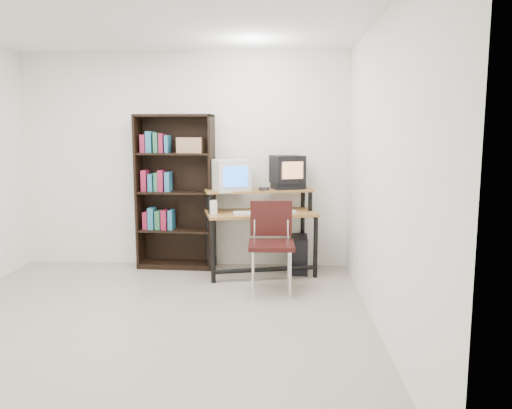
{
  "coord_description": "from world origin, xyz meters",
  "views": [
    {
      "loc": [
        1.18,
        -4.09,
        1.64
      ],
      "look_at": [
        0.92,
        1.1,
        0.89
      ],
      "focal_mm": 35.0,
      "sensor_mm": 36.0,
      "label": 1
    }
  ],
  "objects_px": {
    "computer_desk": "(260,215)",
    "crt_monitor": "(230,175)",
    "school_chair": "(271,236)",
    "crt_tv": "(287,169)",
    "pc_tower": "(299,254)",
    "bookshelf": "(176,190)"
  },
  "relations": [
    {
      "from": "crt_monitor",
      "to": "school_chair",
      "type": "distance_m",
      "value": 1.0
    },
    {
      "from": "computer_desk",
      "to": "pc_tower",
      "type": "relative_size",
      "value": 3.01
    },
    {
      "from": "pc_tower",
      "to": "school_chair",
      "type": "relative_size",
      "value": 0.48
    },
    {
      "from": "crt_tv",
      "to": "pc_tower",
      "type": "relative_size",
      "value": 0.98
    },
    {
      "from": "crt_monitor",
      "to": "bookshelf",
      "type": "height_order",
      "value": "bookshelf"
    },
    {
      "from": "computer_desk",
      "to": "crt_monitor",
      "type": "xyz_separation_m",
      "value": [
        -0.35,
        0.03,
        0.46
      ]
    },
    {
      "from": "crt_tv",
      "to": "pc_tower",
      "type": "height_order",
      "value": "crt_tv"
    },
    {
      "from": "bookshelf",
      "to": "crt_tv",
      "type": "bearing_deg",
      "value": 1.2
    },
    {
      "from": "crt_monitor",
      "to": "crt_tv",
      "type": "relative_size",
      "value": 1.15
    },
    {
      "from": "computer_desk",
      "to": "crt_tv",
      "type": "height_order",
      "value": "crt_tv"
    },
    {
      "from": "crt_tv",
      "to": "pc_tower",
      "type": "bearing_deg",
      "value": -55.11
    },
    {
      "from": "computer_desk",
      "to": "crt_tv",
      "type": "bearing_deg",
      "value": 18.84
    },
    {
      "from": "crt_tv",
      "to": "pc_tower",
      "type": "xyz_separation_m",
      "value": [
        0.15,
        -0.1,
        -1.0
      ]
    },
    {
      "from": "school_chair",
      "to": "bookshelf",
      "type": "xyz_separation_m",
      "value": [
        -1.18,
        0.86,
        0.37
      ]
    },
    {
      "from": "crt_tv",
      "to": "bookshelf",
      "type": "bearing_deg",
      "value": 157.95
    },
    {
      "from": "school_chair",
      "to": "computer_desk",
      "type": "bearing_deg",
      "value": 100.63
    },
    {
      "from": "computer_desk",
      "to": "school_chair",
      "type": "relative_size",
      "value": 1.46
    },
    {
      "from": "crt_tv",
      "to": "pc_tower",
      "type": "distance_m",
      "value": 1.02
    },
    {
      "from": "crt_monitor",
      "to": "pc_tower",
      "type": "relative_size",
      "value": 1.12
    },
    {
      "from": "crt_tv",
      "to": "school_chair",
      "type": "relative_size",
      "value": 0.47
    },
    {
      "from": "crt_monitor",
      "to": "crt_tv",
      "type": "bearing_deg",
      "value": -9.54
    },
    {
      "from": "computer_desk",
      "to": "bookshelf",
      "type": "xyz_separation_m",
      "value": [
        -1.04,
        0.24,
        0.26
      ]
    }
  ]
}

